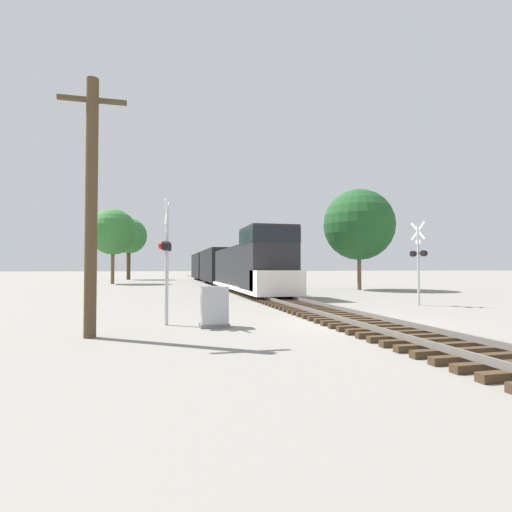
# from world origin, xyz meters

# --- Properties ---
(ground_plane) EXTENTS (400.00, 400.00, 0.00)m
(ground_plane) POSITION_xyz_m (0.00, 0.00, 0.00)
(ground_plane) COLOR gray
(rail_track_bed) EXTENTS (2.60, 160.00, 0.31)m
(rail_track_bed) POSITION_xyz_m (0.00, -0.00, 0.14)
(rail_track_bed) COLOR #42301E
(rail_track_bed) RESTS_ON ground
(freight_train) EXTENTS (2.86, 47.56, 4.38)m
(freight_train) POSITION_xyz_m (0.00, 31.80, 2.02)
(freight_train) COLOR #232326
(freight_train) RESTS_ON ground
(crossing_signal_near) EXTENTS (0.44, 1.01, 4.14)m
(crossing_signal_near) POSITION_xyz_m (-6.24, 1.05, 2.45)
(crossing_signal_near) COLOR #B7B7BC
(crossing_signal_near) RESTS_ON ground
(crossing_signal_far) EXTENTS (0.46, 1.02, 4.21)m
(crossing_signal_far) POSITION_xyz_m (6.22, 5.11, 2.43)
(crossing_signal_far) COLOR #B7B7BC
(crossing_signal_far) RESTS_ON ground
(relay_cabinet) EXTENTS (0.92, 0.62, 1.30)m
(relay_cabinet) POSITION_xyz_m (-4.73, 0.23, 0.64)
(relay_cabinet) COLOR slate
(relay_cabinet) RESTS_ON ground
(utility_pole) EXTENTS (1.80, 0.32, 7.11)m
(utility_pole) POSITION_xyz_m (-8.26, -0.88, 3.65)
(utility_pole) COLOR #4C3A23
(utility_pole) RESTS_ON ground
(tree_far_right) EXTENTS (6.02, 6.02, 8.56)m
(tree_far_right) POSITION_xyz_m (10.01, 18.42, 5.54)
(tree_far_right) COLOR brown
(tree_far_right) RESTS_ON ground
(tree_mid_background) EXTENTS (5.31, 5.31, 8.70)m
(tree_mid_background) POSITION_xyz_m (-11.81, 36.22, 6.03)
(tree_mid_background) COLOR brown
(tree_mid_background) RESTS_ON ground
(tree_deep_background) EXTENTS (5.56, 5.56, 9.66)m
(tree_deep_background) POSITION_xyz_m (-11.29, 52.83, 6.83)
(tree_deep_background) COLOR #473521
(tree_deep_background) RESTS_ON ground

